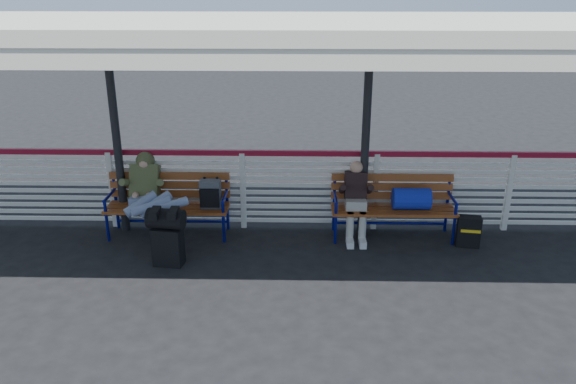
{
  "coord_description": "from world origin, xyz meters",
  "views": [
    {
      "loc": [
        0.87,
        -6.07,
        3.55
      ],
      "look_at": [
        0.7,
        1.0,
        0.92
      ],
      "focal_mm": 35.0,
      "sensor_mm": 36.0,
      "label": 1
    }
  ],
  "objects_px": {
    "bench_left": "(179,198)",
    "suitcase_side": "(468,231)",
    "luggage_stack": "(167,235)",
    "bench_right": "(401,200)",
    "companion_person": "(356,200)",
    "traveler_man": "(151,199)"
  },
  "relations": [
    {
      "from": "bench_left",
      "to": "suitcase_side",
      "type": "distance_m",
      "value": 4.23
    },
    {
      "from": "bench_left",
      "to": "companion_person",
      "type": "relative_size",
      "value": 1.57
    },
    {
      "from": "companion_person",
      "to": "luggage_stack",
      "type": "bearing_deg",
      "value": -160.27
    },
    {
      "from": "suitcase_side",
      "to": "bench_left",
      "type": "bearing_deg",
      "value": -176.2
    },
    {
      "from": "traveler_man",
      "to": "bench_left",
      "type": "bearing_deg",
      "value": 48.14
    },
    {
      "from": "luggage_stack",
      "to": "bench_left",
      "type": "distance_m",
      "value": 1.0
    },
    {
      "from": "luggage_stack",
      "to": "traveler_man",
      "type": "distance_m",
      "value": 0.77
    },
    {
      "from": "bench_left",
      "to": "companion_person",
      "type": "bearing_deg",
      "value": -1.42
    },
    {
      "from": "companion_person",
      "to": "suitcase_side",
      "type": "bearing_deg",
      "value": -9.15
    },
    {
      "from": "luggage_stack",
      "to": "companion_person",
      "type": "xyz_separation_m",
      "value": [
        2.57,
        0.92,
        0.16
      ]
    },
    {
      "from": "traveler_man",
      "to": "companion_person",
      "type": "xyz_separation_m",
      "value": [
        2.92,
        0.29,
        -0.1
      ]
    },
    {
      "from": "bench_right",
      "to": "traveler_man",
      "type": "distance_m",
      "value": 3.6
    },
    {
      "from": "luggage_stack",
      "to": "bench_left",
      "type": "bearing_deg",
      "value": 100.56
    },
    {
      "from": "traveler_man",
      "to": "suitcase_side",
      "type": "xyz_separation_m",
      "value": [
        4.52,
        0.03,
        -0.47
      ]
    },
    {
      "from": "bench_left",
      "to": "bench_right",
      "type": "relative_size",
      "value": 1.0
    },
    {
      "from": "bench_right",
      "to": "traveler_man",
      "type": "bearing_deg",
      "value": -174.75
    },
    {
      "from": "bench_left",
      "to": "traveler_man",
      "type": "height_order",
      "value": "traveler_man"
    },
    {
      "from": "traveler_man",
      "to": "companion_person",
      "type": "relative_size",
      "value": 1.34
    },
    {
      "from": "luggage_stack",
      "to": "suitcase_side",
      "type": "height_order",
      "value": "luggage_stack"
    },
    {
      "from": "bench_right",
      "to": "traveler_man",
      "type": "height_order",
      "value": "traveler_man"
    },
    {
      "from": "luggage_stack",
      "to": "bench_right",
      "type": "distance_m",
      "value": 3.37
    },
    {
      "from": "traveler_man",
      "to": "luggage_stack",
      "type": "bearing_deg",
      "value": -61.23
    }
  ]
}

